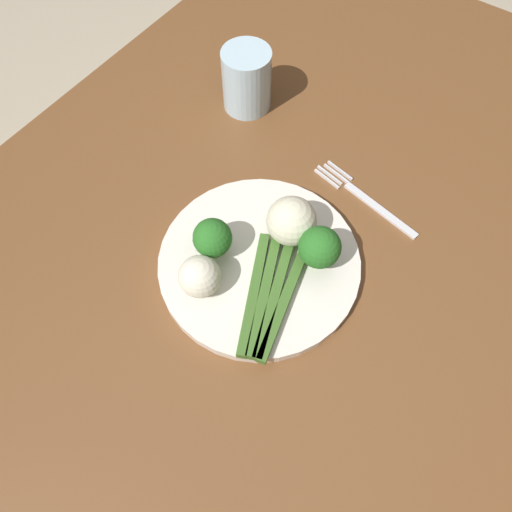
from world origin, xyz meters
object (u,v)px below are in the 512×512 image
object	(u,v)px
plate	(256,261)
broccoli_front_left	(320,248)
asparagus_bundle	(269,296)
dining_table	(264,293)
broccoli_left	(213,238)
cauliflower_outer_edge	(292,221)
water_glass	(247,80)
cauliflower_right	(200,277)
fork	(366,199)

from	to	relation	value
plate	broccoli_front_left	size ratio (longest dim) A/B	4.03
broccoli_front_left	plate	bearing A→B (deg)	120.39
asparagus_bundle	broccoli_front_left	bearing A→B (deg)	-37.01
dining_table	broccoli_left	bearing A→B (deg)	123.81
cauliflower_outer_edge	water_glass	world-z (taller)	water_glass
cauliflower_outer_edge	cauliflower_right	distance (m)	0.13
dining_table	broccoli_front_left	world-z (taller)	broccoli_front_left
dining_table	cauliflower_right	xyz separation A→B (m)	(-0.08, 0.04, 0.15)
dining_table	plate	bearing A→B (deg)	157.69
asparagus_bundle	fork	world-z (taller)	asparagus_bundle
plate	broccoli_front_left	world-z (taller)	broccoli_front_left
plate	cauliflower_outer_edge	bearing A→B (deg)	-16.63
dining_table	asparagus_bundle	world-z (taller)	asparagus_bundle
water_glass	broccoli_front_left	bearing A→B (deg)	-127.85
plate	cauliflower_outer_edge	size ratio (longest dim) A/B	4.05
asparagus_bundle	broccoli_left	distance (m)	0.10
broccoli_front_left	cauliflower_right	bearing A→B (deg)	138.11
dining_table	cauliflower_outer_edge	size ratio (longest dim) A/B	21.24
broccoli_front_left	cauliflower_right	size ratio (longest dim) A/B	1.23
asparagus_bundle	broccoli_front_left	size ratio (longest dim) A/B	2.63
asparagus_bundle	cauliflower_outer_edge	bearing A→B (deg)	-3.68
cauliflower_right	dining_table	bearing A→B (deg)	-24.06
plate	broccoli_left	size ratio (longest dim) A/B	4.31
broccoli_left	fork	distance (m)	0.23
dining_table	broccoli_left	world-z (taller)	broccoli_left
plate	water_glass	xyz separation A→B (m)	(0.22, 0.17, 0.04)
plate	broccoli_front_left	distance (m)	0.09
dining_table	asparagus_bundle	size ratio (longest dim) A/B	8.03
asparagus_bundle	plate	bearing A→B (deg)	29.85
cauliflower_right	fork	bearing A→B (deg)	-22.38
dining_table	fork	xyz separation A→B (m)	(0.16, -0.06, 0.11)
asparagus_bundle	fork	distance (m)	0.21
cauliflower_outer_edge	asparagus_bundle	bearing A→B (deg)	-162.36
asparagus_bundle	cauliflower_right	xyz separation A→B (m)	(-0.03, 0.08, 0.02)
dining_table	cauliflower_right	bearing A→B (deg)	155.94
plate	water_glass	world-z (taller)	water_glass
cauliflower_outer_edge	water_glass	size ratio (longest dim) A/B	0.67
dining_table	water_glass	distance (m)	0.31
plate	asparagus_bundle	xyz separation A→B (m)	(-0.04, -0.04, 0.01)
water_glass	cauliflower_outer_edge	bearing A→B (deg)	-131.91
cauliflower_right	water_glass	distance (m)	0.32
fork	water_glass	distance (m)	0.25
cauliflower_outer_edge	water_glass	distance (m)	0.25
water_glass	plate	bearing A→B (deg)	-142.19
dining_table	cauliflower_right	world-z (taller)	cauliflower_right
cauliflower_right	water_glass	world-z (taller)	water_glass
dining_table	cauliflower_right	distance (m)	0.17
asparagus_bundle	broccoli_front_left	xyz separation A→B (m)	(0.07, -0.02, 0.03)
cauliflower_outer_edge	broccoli_front_left	bearing A→B (deg)	-107.33
broccoli_left	cauliflower_outer_edge	xyz separation A→B (m)	(0.08, -0.06, -0.00)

